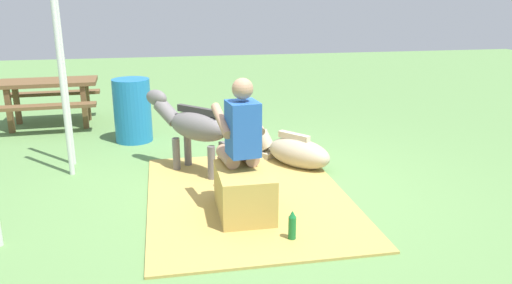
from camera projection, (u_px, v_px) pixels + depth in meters
name	position (u px, v px, depth m)	size (l,w,h in m)	color
ground_plane	(259.00, 187.00, 5.60)	(24.00, 24.00, 0.00)	#608C4C
hay_patch	(248.00, 197.00, 5.29)	(2.81, 2.09, 0.02)	tan
hay_bale	(244.00, 193.00, 4.82)	(0.76, 0.51, 0.47)	tan
person_seated	(240.00, 138.00, 4.82)	(0.69, 0.47, 1.35)	tan
pony_standing	(193.00, 126.00, 5.90)	(1.08, 1.04, 0.95)	slate
pony_lying	(292.00, 151.00, 6.24)	(1.22, 1.04, 0.42)	tan
soda_bottle	(292.00, 226.00, 4.34)	(0.07, 0.07, 0.29)	#197233
water_barrel	(133.00, 110.00, 7.20)	(0.53, 0.53, 0.91)	#1E72B2
tent_pole_right	(63.00, 69.00, 5.99)	(0.06, 0.06, 2.42)	silver
tent_pole_mid	(61.00, 74.00, 5.63)	(0.06, 0.06, 2.42)	silver
picnic_bench	(48.00, 91.00, 7.96)	(1.38, 1.57, 0.75)	brown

